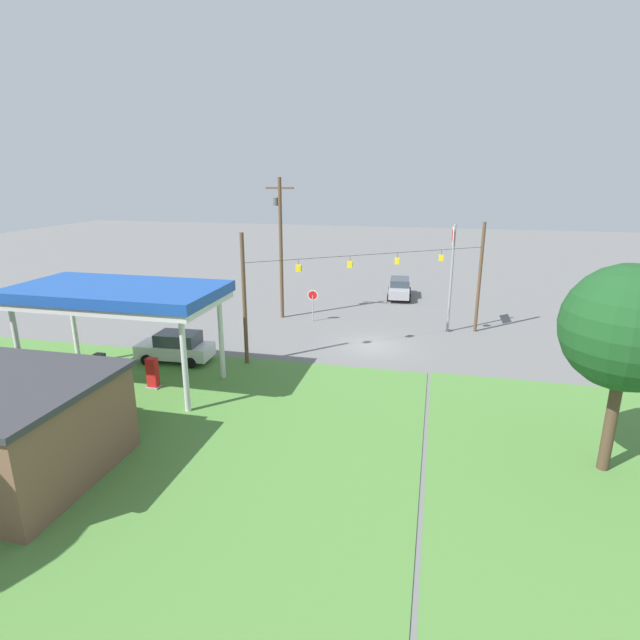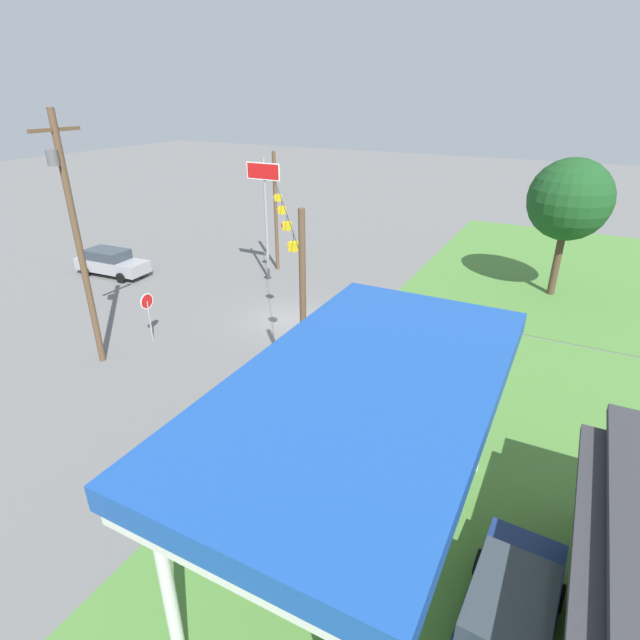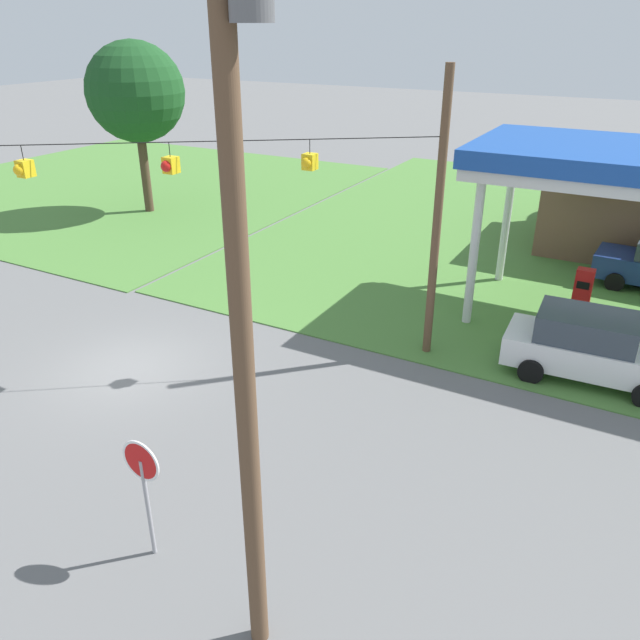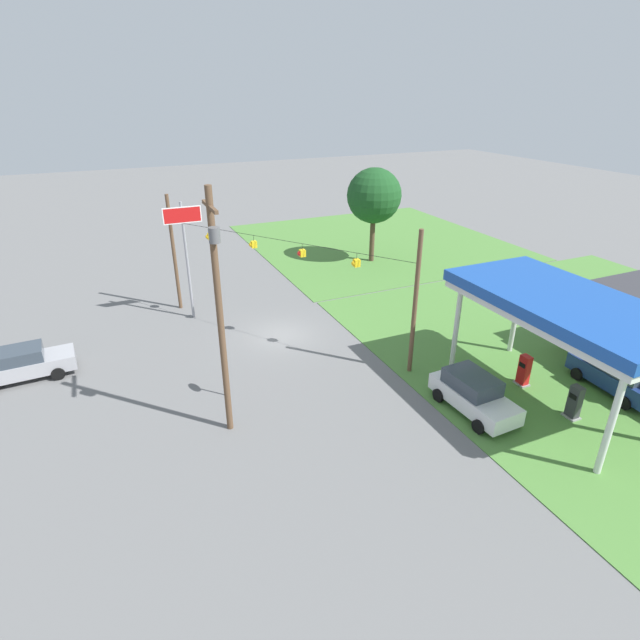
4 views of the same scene
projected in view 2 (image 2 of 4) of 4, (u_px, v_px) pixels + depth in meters
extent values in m
plane|color=slate|center=(287.00, 319.00, 27.61)|extent=(160.00, 160.00, 0.00)
cube|color=#4C7F38|center=(612.00, 277.00, 33.76)|extent=(24.00, 24.00, 0.04)
cube|color=silver|center=(366.00, 402.00, 11.72)|extent=(10.63, 5.41, 0.35)
cube|color=#19479E|center=(367.00, 386.00, 11.53)|extent=(10.83, 5.61, 0.55)
cylinder|color=silver|center=(360.00, 379.00, 17.46)|extent=(0.28, 0.28, 4.69)
cylinder|color=silver|center=(170.00, 601.00, 9.86)|extent=(0.28, 0.28, 4.69)
cylinder|color=silver|center=(483.00, 411.00, 15.69)|extent=(0.28, 0.28, 4.69)
cube|color=#333338|center=(591.00, 584.00, 9.05)|extent=(10.14, 0.70, 0.20)
cube|color=gray|center=(380.00, 509.00, 15.01)|extent=(0.71, 0.56, 0.12)
cube|color=red|center=(382.00, 487.00, 14.65)|extent=(0.55, 0.40, 1.60)
cube|color=black|center=(375.00, 477.00, 14.60)|extent=(0.39, 0.03, 0.24)
cube|color=gray|center=(334.00, 595.00, 12.46)|extent=(0.71, 0.56, 0.12)
cube|color=#333338|center=(334.00, 571.00, 12.10)|extent=(0.55, 0.40, 1.60)
cube|color=black|center=(327.00, 558.00, 12.06)|extent=(0.39, 0.03, 0.24)
cube|color=white|center=(255.00, 467.00, 15.70)|extent=(4.64, 2.06, 0.80)
cube|color=#333D47|center=(258.00, 442.00, 15.60)|extent=(2.58, 1.82, 0.74)
cylinder|color=black|center=(258.00, 518.00, 14.34)|extent=(0.69, 0.25, 0.68)
cylinder|color=black|center=(204.00, 498.00, 15.06)|extent=(0.69, 0.25, 0.68)
cylinder|color=black|center=(302.00, 458.00, 16.67)|extent=(0.69, 0.25, 0.68)
cylinder|color=black|center=(254.00, 443.00, 17.39)|extent=(0.69, 0.25, 0.68)
cube|color=navy|center=(508.00, 616.00, 11.23)|extent=(4.75, 2.09, 0.85)
cube|color=#333D47|center=(511.00, 604.00, 10.69)|extent=(2.65, 1.83, 0.65)
cylinder|color=black|center=(480.00, 563.00, 12.97)|extent=(0.69, 0.26, 0.68)
cylinder|color=black|center=(558.00, 598.00, 12.10)|extent=(0.69, 0.26, 0.68)
cube|color=#9E9EA3|center=(112.00, 265.00, 33.88)|extent=(2.14, 5.20, 0.79)
cube|color=#333D47|center=(107.00, 254.00, 33.69)|extent=(1.86, 2.90, 0.64)
cylinder|color=black|center=(141.00, 269.00, 34.24)|extent=(0.26, 0.69, 0.68)
cylinder|color=black|center=(121.00, 278.00, 32.67)|extent=(0.26, 0.69, 0.68)
cylinder|color=black|center=(107.00, 263.00, 35.41)|extent=(0.26, 0.69, 0.68)
cylinder|color=black|center=(85.00, 271.00, 33.85)|extent=(0.26, 0.69, 0.68)
cylinder|color=#99999E|center=(150.00, 321.00, 24.93)|extent=(0.08, 0.08, 2.10)
cylinder|color=white|center=(147.00, 301.00, 24.49)|extent=(0.80, 0.03, 0.80)
cylinder|color=red|center=(147.00, 301.00, 24.49)|extent=(0.70, 0.03, 0.70)
cylinder|color=gray|center=(266.00, 221.00, 31.89)|extent=(0.18, 0.18, 7.82)
cube|color=white|center=(263.00, 171.00, 30.51)|extent=(0.06, 2.37, 1.02)
cube|color=red|center=(263.00, 171.00, 30.51)|extent=(0.07, 2.25, 0.90)
cylinder|color=brown|center=(79.00, 247.00, 21.14)|extent=(0.28, 0.28, 10.95)
cube|color=brown|center=(55.00, 130.00, 19.18)|extent=(2.20, 0.14, 0.14)
cylinder|color=#59595B|center=(52.00, 158.00, 19.32)|extent=(0.44, 0.44, 0.60)
cylinder|color=brown|center=(276.00, 213.00, 33.68)|extent=(0.24, 0.24, 7.98)
cylinder|color=brown|center=(303.00, 318.00, 18.19)|extent=(0.24, 0.24, 7.98)
cylinder|color=black|center=(284.00, 207.00, 25.00)|extent=(14.04, 10.02, 0.02)
cylinder|color=black|center=(278.00, 191.00, 29.72)|extent=(0.02, 0.02, 0.35)
cube|color=yellow|center=(278.00, 198.00, 29.87)|extent=(0.32, 0.32, 0.40)
sphere|color=yellow|center=(276.00, 197.00, 29.95)|extent=(0.28, 0.28, 0.28)
cylinder|color=black|center=(282.00, 203.00, 26.62)|extent=(0.02, 0.02, 0.35)
cube|color=yellow|center=(282.00, 210.00, 26.78)|extent=(0.32, 0.32, 0.40)
sphere|color=yellow|center=(279.00, 210.00, 26.85)|extent=(0.28, 0.28, 0.28)
cylinder|color=black|center=(287.00, 218.00, 23.52)|extent=(0.02, 0.02, 0.35)
cube|color=yellow|center=(287.00, 226.00, 23.68)|extent=(0.32, 0.32, 0.40)
sphere|color=red|center=(284.00, 225.00, 23.75)|extent=(0.28, 0.28, 0.28)
cylinder|color=black|center=(293.00, 237.00, 20.42)|extent=(0.02, 0.02, 0.35)
cube|color=yellow|center=(294.00, 246.00, 20.58)|extent=(0.32, 0.32, 0.40)
sphere|color=yellow|center=(290.00, 246.00, 20.65)|extent=(0.28, 0.28, 0.28)
cylinder|color=#4C3828|center=(556.00, 264.00, 30.17)|extent=(0.44, 0.44, 3.96)
sphere|color=#19471E|center=(570.00, 200.00, 28.55)|extent=(4.67, 4.67, 4.67)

